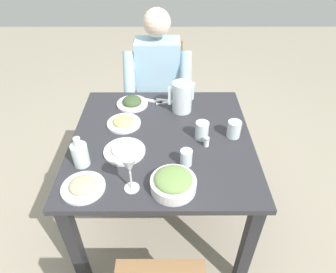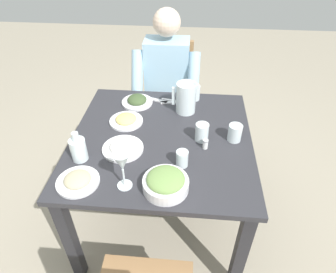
# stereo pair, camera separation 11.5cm
# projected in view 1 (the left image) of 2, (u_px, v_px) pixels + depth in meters

# --- Properties ---
(ground_plane) EXTENTS (8.00, 8.00, 0.00)m
(ground_plane) POSITION_uv_depth(u_px,v_px,m) (163.00, 216.00, 2.08)
(ground_plane) COLOR #9E937F
(dining_table) EXTENTS (0.99, 0.99, 0.71)m
(dining_table) POSITION_uv_depth(u_px,v_px,m) (162.00, 152.00, 1.70)
(dining_table) COLOR #2D2D33
(dining_table) RESTS_ON ground_plane
(chair_near) EXTENTS (0.40, 0.40, 0.90)m
(chair_near) POSITION_uv_depth(u_px,v_px,m) (159.00, 91.00, 2.43)
(chair_near) COLOR #997047
(chair_near) RESTS_ON ground_plane
(diner_near) EXTENTS (0.48, 0.53, 1.19)m
(diner_near) POSITION_uv_depth(u_px,v_px,m) (158.00, 87.00, 2.18)
(diner_near) COLOR #9EC6E0
(diner_near) RESTS_ON ground_plane
(water_pitcher) EXTENTS (0.16, 0.12, 0.19)m
(water_pitcher) POSITION_uv_depth(u_px,v_px,m) (182.00, 97.00, 1.79)
(water_pitcher) COLOR silver
(water_pitcher) RESTS_ON dining_table
(salad_bowl) EXTENTS (0.21, 0.21, 0.09)m
(salad_bowl) POSITION_uv_depth(u_px,v_px,m) (173.00, 182.00, 1.32)
(salad_bowl) COLOR white
(salad_bowl) RESTS_ON dining_table
(plate_fries) EXTENTS (0.20, 0.20, 0.05)m
(plate_fries) POSITION_uv_depth(u_px,v_px,m) (124.00, 122.00, 1.72)
(plate_fries) COLOR white
(plate_fries) RESTS_ON dining_table
(plate_beans) EXTENTS (0.20, 0.20, 0.05)m
(plate_beans) POSITION_uv_depth(u_px,v_px,m) (83.00, 186.00, 1.34)
(plate_beans) COLOR white
(plate_beans) RESTS_ON dining_table
(plate_dolmas) EXTENTS (0.20, 0.20, 0.06)m
(plate_dolmas) POSITION_uv_depth(u_px,v_px,m) (132.00, 102.00, 1.89)
(plate_dolmas) COLOR white
(plate_dolmas) RESTS_ON dining_table
(plate_yoghurt) EXTENTS (0.22, 0.22, 0.04)m
(plate_yoghurt) POSITION_uv_depth(u_px,v_px,m) (124.00, 150.00, 1.53)
(plate_yoghurt) COLOR white
(plate_yoghurt) RESTS_ON dining_table
(water_glass_far_left) EXTENTS (0.07, 0.07, 0.10)m
(water_glass_far_left) POSITION_uv_depth(u_px,v_px,m) (202.00, 130.00, 1.61)
(water_glass_far_left) COLOR silver
(water_glass_far_left) RESTS_ON dining_table
(water_glass_by_pitcher) EXTENTS (0.07, 0.07, 0.10)m
(water_glass_by_pitcher) POSITION_uv_depth(u_px,v_px,m) (234.00, 129.00, 1.62)
(water_glass_by_pitcher) COLOR silver
(water_glass_by_pitcher) RESTS_ON dining_table
(water_glass_near_right) EXTENTS (0.07, 0.07, 0.10)m
(water_glass_near_right) POSITION_uv_depth(u_px,v_px,m) (189.00, 92.00, 1.93)
(water_glass_near_right) COLOR silver
(water_glass_near_right) RESTS_ON dining_table
(water_glass_center) EXTENTS (0.06, 0.06, 0.09)m
(water_glass_center) POSITION_uv_depth(u_px,v_px,m) (186.00, 158.00, 1.45)
(water_glass_center) COLOR silver
(water_glass_center) RESTS_ON dining_table
(wine_glass) EXTENTS (0.08, 0.08, 0.20)m
(wine_glass) POSITION_uv_depth(u_px,v_px,m) (129.00, 166.00, 1.26)
(wine_glass) COLOR silver
(wine_glass) RESTS_ON dining_table
(oil_carafe) EXTENTS (0.08, 0.08, 0.16)m
(oil_carafe) POSITION_uv_depth(u_px,v_px,m) (81.00, 155.00, 1.44)
(oil_carafe) COLOR silver
(oil_carafe) RESTS_ON dining_table
(salt_shaker) EXTENTS (0.03, 0.03, 0.05)m
(salt_shaker) POSITION_uv_depth(u_px,v_px,m) (207.00, 142.00, 1.56)
(salt_shaker) COLOR white
(salt_shaker) RESTS_ON dining_table
(fork_near) EXTENTS (0.17, 0.08, 0.01)m
(fork_near) POSITION_uv_depth(u_px,v_px,m) (150.00, 101.00, 1.93)
(fork_near) COLOR silver
(fork_near) RESTS_ON dining_table
(knife_near) EXTENTS (0.19, 0.05, 0.01)m
(knife_near) POSITION_uv_depth(u_px,v_px,m) (170.00, 101.00, 1.93)
(knife_near) COLOR silver
(knife_near) RESTS_ON dining_table
(fork_far) EXTENTS (0.17, 0.05, 0.01)m
(fork_far) POSITION_uv_depth(u_px,v_px,m) (169.00, 102.00, 1.92)
(fork_far) COLOR silver
(fork_far) RESTS_ON dining_table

